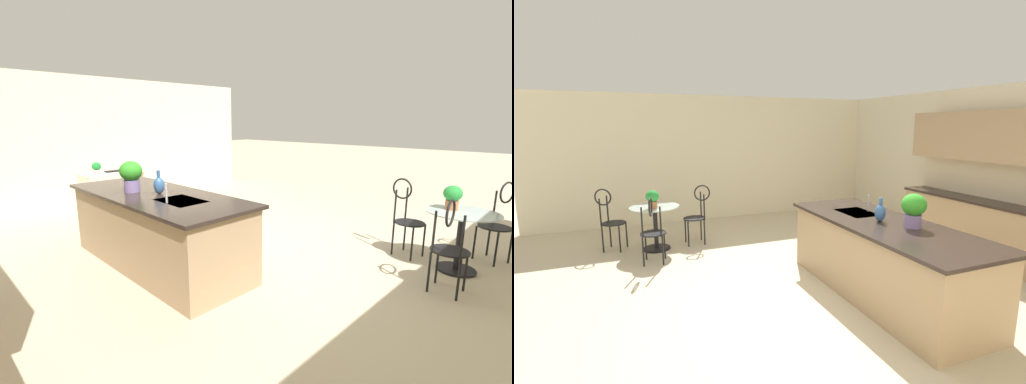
{
  "view_description": "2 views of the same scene",
  "coord_description": "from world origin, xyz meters",
  "views": [
    {
      "loc": [
        -3.48,
        2.97,
        1.8
      ],
      "look_at": [
        -0.92,
        0.33,
        1.04
      ],
      "focal_mm": 24.29,
      "sensor_mm": 36.0,
      "label": 1
    },
    {
      "loc": [
        3.69,
        -1.98,
        2.05
      ],
      "look_at": [
        -1.03,
        -0.08,
        1.13
      ],
      "focal_mm": 25.57,
      "sensor_mm": 36.0,
      "label": 2
    }
  ],
  "objects": [
    {
      "name": "potted_plant_counter_near",
      "position": [
        0.6,
        1.0,
        1.14
      ],
      "size": [
        0.27,
        0.27,
        0.39
      ],
      "color": "#7A669E",
      "rests_on": "kitchen_island"
    },
    {
      "name": "vase_on_counter",
      "position": [
        0.25,
        0.82,
        1.03
      ],
      "size": [
        0.13,
        0.13,
        0.29
      ],
      "color": "#386099",
      "rests_on": "kitchen_island"
    },
    {
      "name": "wall_left_window",
      "position": [
        -4.26,
        0.0,
        1.35
      ],
      "size": [
        0.12,
        7.8,
        2.7
      ],
      "primitive_type": "cube",
      "color": "beige",
      "rests_on": "ground"
    },
    {
      "name": "bistro_table",
      "position": [
        -2.48,
        -1.56,
        0.45
      ],
      "size": [
        0.8,
        0.8,
        0.74
      ],
      "color": "black",
      "rests_on": "ground"
    },
    {
      "name": "wall_back",
      "position": [
        0.0,
        3.66,
        1.35
      ],
      "size": [
        9.0,
        0.12,
        2.7
      ],
      "primitive_type": "cube",
      "color": "beige",
      "rests_on": "ground"
    },
    {
      "name": "ground_plane",
      "position": [
        0.0,
        0.0,
        0.0
      ],
      "size": [
        40.0,
        40.0,
        0.0
      ],
      "primitive_type": "plane",
      "color": "beige"
    },
    {
      "name": "chair_toward_desk",
      "position": [
        -2.55,
        -0.84,
        0.57
      ],
      "size": [
        0.39,
        0.49,
        1.04
      ],
      "color": "black",
      "rests_on": "ground"
    },
    {
      "name": "potted_plant_on_table",
      "position": [
        -2.35,
        -1.59,
        0.91
      ],
      "size": [
        0.21,
        0.21,
        0.29
      ],
      "color": "#9E603D",
      "rests_on": "bistro_table"
    },
    {
      "name": "chair_near_window",
      "position": [
        -1.81,
        -1.65,
        0.57
      ],
      "size": [
        0.51,
        0.45,
        1.04
      ],
      "color": "black",
      "rests_on": "ground"
    },
    {
      "name": "chair_by_island",
      "position": [
        -2.74,
        -2.26,
        0.57
      ],
      "size": [
        0.5,
        0.52,
        1.04
      ],
      "color": "black",
      "rests_on": "ground"
    },
    {
      "name": "sink_faucet",
      "position": [
        -0.25,
        1.03,
        1.03
      ],
      "size": [
        0.02,
        0.02,
        0.22
      ],
      "primitive_type": "cylinder",
      "color": "#B2B5BA",
      "rests_on": "kitchen_island"
    },
    {
      "name": "upper_cabinet_run",
      "position": [
        -0.4,
        3.18,
        1.9
      ],
      "size": [
        2.4,
        0.36,
        0.76
      ],
      "color": "tan",
      "rests_on": "back_counter_run"
    },
    {
      "name": "back_counter_run",
      "position": [
        -0.4,
        3.21,
        0.49
      ],
      "size": [
        2.44,
        0.64,
        1.52
      ],
      "color": "tan",
      "rests_on": "ground"
    },
    {
      "name": "kitchen_island",
      "position": [
        0.3,
        0.85,
        0.46
      ],
      "size": [
        2.8,
        1.06,
        0.92
      ],
      "color": "tan",
      "rests_on": "ground"
    }
  ]
}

